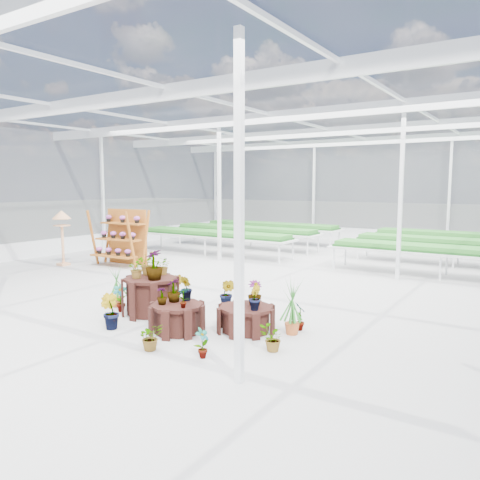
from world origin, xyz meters
The scene contains 10 objects.
ground_plane centered at (0.00, 0.00, 0.00)m, with size 24.00×24.00×0.00m, color gray.
greenhouse_shell centered at (0.00, 0.00, 2.25)m, with size 18.00×24.00×4.50m, color white, non-canonical shape.
steel_frame centered at (0.00, 0.00, 2.25)m, with size 18.00×24.00×4.50m, color silver, non-canonical shape.
nursery_benches centered at (0.00, 7.20, 0.42)m, with size 16.00×7.00×0.84m, color silver, non-canonical shape.
plinth_tall centered at (-0.27, -2.23, 0.38)m, with size 1.10×1.10×0.75m, color black.
plinth_mid centered at (0.93, -2.83, 0.26)m, with size 0.97×0.97×0.51m, color black.
plinth_low centered at (1.93, -2.13, 0.23)m, with size 1.01×1.01×0.46m, color black.
shelf_rack centered at (-5.12, 1.43, 0.90)m, with size 1.70×0.90×1.80m, color #8F4E18, non-canonical shape.
bird_table centered at (-6.65, 0.44, 0.89)m, with size 0.43×0.43×1.79m, color tan, non-canonical shape.
nursery_plants centered at (0.50, -2.15, 0.51)m, with size 4.55×3.16×1.35m.
Camera 1 is at (6.22, -8.96, 2.60)m, focal length 35.00 mm.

